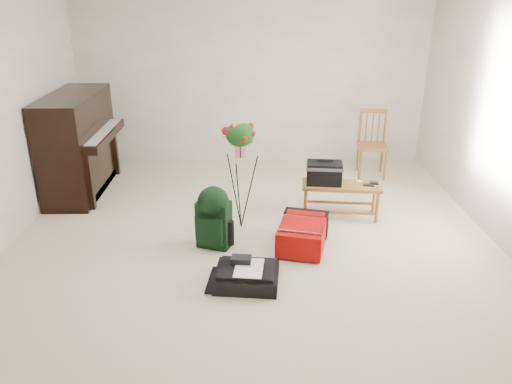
{
  "coord_description": "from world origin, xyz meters",
  "views": [
    {
      "loc": [
        -0.04,
        -4.45,
        2.47
      ],
      "look_at": [
        0.02,
        0.35,
        0.47
      ],
      "focal_mm": 35.0,
      "sensor_mm": 36.0,
      "label": 1
    }
  ],
  "objects_px": {
    "black_duffel": "(247,275)",
    "green_backpack": "(214,214)",
    "piano": "(79,146)",
    "flower_stand": "(241,176)",
    "bench": "(330,177)",
    "red_suitcase": "(302,231)",
    "dining_chair": "(372,144)"
  },
  "relations": [
    {
      "from": "red_suitcase",
      "to": "green_backpack",
      "type": "xyz_separation_m",
      "value": [
        -0.89,
        -0.02,
        0.21
      ]
    },
    {
      "from": "flower_stand",
      "to": "black_duffel",
      "type": "bearing_deg",
      "value": -104.29
    },
    {
      "from": "green_backpack",
      "to": "bench",
      "type": "bearing_deg",
      "value": 47.82
    },
    {
      "from": "bench",
      "to": "flower_stand",
      "type": "height_order",
      "value": "flower_stand"
    },
    {
      "from": "black_duffel",
      "to": "bench",
      "type": "bearing_deg",
      "value": 62.63
    },
    {
      "from": "piano",
      "to": "green_backpack",
      "type": "bearing_deg",
      "value": -40.82
    },
    {
      "from": "red_suitcase",
      "to": "green_backpack",
      "type": "bearing_deg",
      "value": -164.86
    },
    {
      "from": "red_suitcase",
      "to": "black_duffel",
      "type": "height_order",
      "value": "red_suitcase"
    },
    {
      "from": "flower_stand",
      "to": "piano",
      "type": "bearing_deg",
      "value": 134.32
    },
    {
      "from": "piano",
      "to": "black_duffel",
      "type": "relative_size",
      "value": 2.5
    },
    {
      "from": "black_duffel",
      "to": "flower_stand",
      "type": "bearing_deg",
      "value": 99.27
    },
    {
      "from": "piano",
      "to": "black_duffel",
      "type": "height_order",
      "value": "piano"
    },
    {
      "from": "green_backpack",
      "to": "black_duffel",
      "type": "bearing_deg",
      "value": -46.47
    },
    {
      "from": "flower_stand",
      "to": "bench",
      "type": "bearing_deg",
      "value": -2.79
    },
    {
      "from": "piano",
      "to": "bench",
      "type": "bearing_deg",
      "value": -15.32
    },
    {
      "from": "piano",
      "to": "red_suitcase",
      "type": "height_order",
      "value": "piano"
    },
    {
      "from": "piano",
      "to": "bench",
      "type": "height_order",
      "value": "piano"
    },
    {
      "from": "dining_chair",
      "to": "piano",
      "type": "bearing_deg",
      "value": -166.1
    },
    {
      "from": "black_duffel",
      "to": "flower_stand",
      "type": "distance_m",
      "value": 1.26
    },
    {
      "from": "black_duffel",
      "to": "green_backpack",
      "type": "distance_m",
      "value": 0.82
    },
    {
      "from": "red_suitcase",
      "to": "green_backpack",
      "type": "relative_size",
      "value": 1.17
    },
    {
      "from": "piano",
      "to": "red_suitcase",
      "type": "bearing_deg",
      "value": -29.65
    },
    {
      "from": "black_duffel",
      "to": "green_backpack",
      "type": "height_order",
      "value": "green_backpack"
    },
    {
      "from": "piano",
      "to": "flower_stand",
      "type": "distance_m",
      "value": 2.32
    },
    {
      "from": "green_backpack",
      "to": "flower_stand",
      "type": "bearing_deg",
      "value": 77.85
    },
    {
      "from": "bench",
      "to": "black_duffel",
      "type": "distance_m",
      "value": 1.74
    },
    {
      "from": "bench",
      "to": "black_duffel",
      "type": "xyz_separation_m",
      "value": [
        -0.93,
        -1.41,
        -0.39
      ]
    },
    {
      "from": "bench",
      "to": "green_backpack",
      "type": "xyz_separation_m",
      "value": [
        -1.26,
        -0.71,
        -0.12
      ]
    },
    {
      "from": "red_suitcase",
      "to": "green_backpack",
      "type": "height_order",
      "value": "green_backpack"
    },
    {
      "from": "piano",
      "to": "flower_stand",
      "type": "bearing_deg",
      "value": -28.16
    },
    {
      "from": "red_suitcase",
      "to": "black_duffel",
      "type": "relative_size",
      "value": 1.25
    },
    {
      "from": "bench",
      "to": "flower_stand",
      "type": "bearing_deg",
      "value": -159.0
    }
  ]
}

